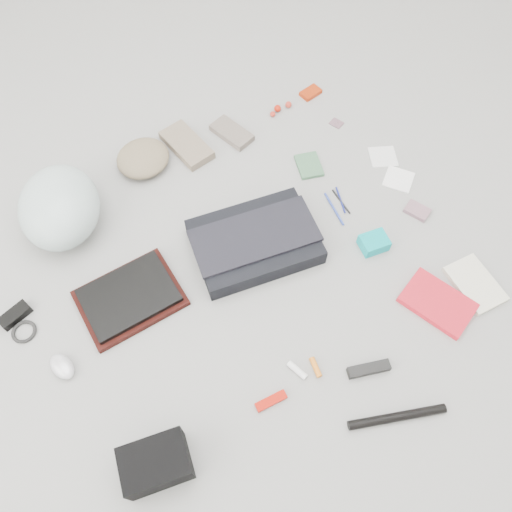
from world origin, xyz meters
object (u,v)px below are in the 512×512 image
camera_bag (156,464)px  book_red (437,303)px  bike_helmet (60,207)px  messenger_bag (255,242)px  laptop (129,296)px  accordion_wallet (374,243)px

camera_bag → book_red: (1.01, -0.03, -0.05)m
bike_helmet → camera_bag: bearing=-73.1°
messenger_bag → laptop: bearing=-174.1°
messenger_bag → book_red: bearing=-40.7°
messenger_bag → bike_helmet: (-0.53, 0.44, 0.07)m
camera_bag → accordion_wallet: (0.97, 0.26, -0.04)m
messenger_bag → accordion_wallet: messenger_bag is taller
camera_bag → accordion_wallet: 1.00m
laptop → accordion_wallet: accordion_wallet is taller
laptop → accordion_wallet: bearing=-17.9°
laptop → accordion_wallet: size_ratio=3.13×
accordion_wallet → book_red: bearing=-71.3°
laptop → camera_bag: 0.54m
messenger_bag → bike_helmet: bearing=151.2°
bike_helmet → camera_bag: bike_helmet is taller
laptop → book_red: bearing=-32.9°
camera_bag → book_red: size_ratio=0.80×
messenger_bag → book_red: (0.40, -0.51, -0.02)m
bike_helmet → accordion_wallet: size_ratio=3.68×
laptop → bike_helmet: size_ratio=0.85×
messenger_bag → bike_helmet: 0.69m
messenger_bag → book_red: size_ratio=1.85×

